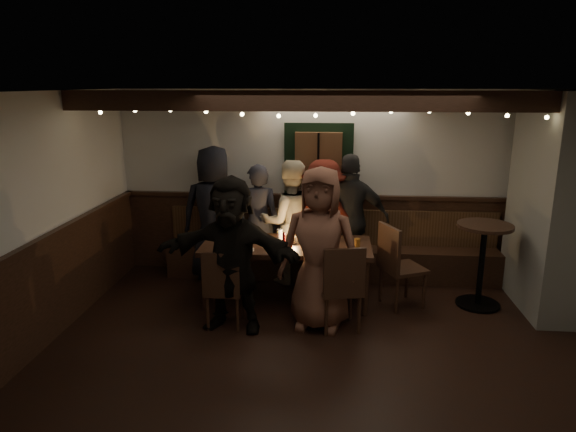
# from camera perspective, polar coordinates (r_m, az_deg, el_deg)

# --- Properties ---
(room) EXTENTS (6.02, 5.01, 2.62)m
(room) POSITION_cam_1_polar(r_m,az_deg,el_deg) (6.36, 14.55, -0.51)
(room) COLOR black
(room) RESTS_ON ground
(dining_table) EXTENTS (2.08, 0.89, 0.90)m
(dining_table) POSITION_cam_1_polar(r_m,az_deg,el_deg) (6.38, -0.17, -3.67)
(dining_table) COLOR black
(dining_table) RESTS_ON ground
(chair_near_left) EXTENTS (0.42, 0.42, 0.91)m
(chair_near_left) POSITION_cam_1_polar(r_m,az_deg,el_deg) (5.76, -7.19, -7.60)
(chair_near_left) COLOR black
(chair_near_left) RESTS_ON ground
(chair_near_right) EXTENTS (0.54, 0.54, 1.00)m
(chair_near_right) POSITION_cam_1_polar(r_m,az_deg,el_deg) (5.65, 5.98, -7.50)
(chair_near_right) COLOR black
(chair_near_right) RESTS_ON ground
(chair_end) EXTENTS (0.62, 0.62, 1.04)m
(chair_end) POSITION_cam_1_polar(r_m,az_deg,el_deg) (6.36, 11.96, -4.95)
(chair_end) COLOR black
(chair_end) RESTS_ON ground
(high_top) EXTENTS (0.65, 0.65, 1.04)m
(high_top) POSITION_cam_1_polar(r_m,az_deg,el_deg) (6.66, 20.79, -4.04)
(high_top) COLOR black
(high_top) RESTS_ON ground
(person_a) EXTENTS (0.95, 0.65, 1.87)m
(person_a) POSITION_cam_1_polar(r_m,az_deg,el_deg) (7.14, -8.16, 0.29)
(person_a) COLOR black
(person_a) RESTS_ON ground
(person_b) EXTENTS (0.62, 0.44, 1.63)m
(person_b) POSITION_cam_1_polar(r_m,az_deg,el_deg) (7.11, -3.34, -0.67)
(person_b) COLOR #2E2F3B
(person_b) RESTS_ON ground
(person_c) EXTENTS (0.95, 0.82, 1.69)m
(person_c) POSITION_cam_1_polar(r_m,az_deg,el_deg) (6.96, 0.22, -0.67)
(person_c) COLOR beige
(person_c) RESTS_ON ground
(person_d) EXTENTS (1.20, 0.82, 1.71)m
(person_d) POSITION_cam_1_polar(r_m,az_deg,el_deg) (6.93, 3.91, -0.74)
(person_d) COLOR #45110B
(person_d) RESTS_ON ground
(person_e) EXTENTS (1.05, 0.46, 1.78)m
(person_e) POSITION_cam_1_polar(r_m,az_deg,el_deg) (6.98, 6.95, -0.38)
(person_e) COLOR #252526
(person_e) RESTS_ON ground
(person_f) EXTENTS (1.67, 0.76, 1.73)m
(person_f) POSITION_cam_1_polar(r_m,az_deg,el_deg) (5.64, -6.29, -4.24)
(person_f) COLOR black
(person_f) RESTS_ON ground
(person_g) EXTENTS (0.98, 0.72, 1.83)m
(person_g) POSITION_cam_1_polar(r_m,az_deg,el_deg) (5.64, 3.52, -3.69)
(person_g) COLOR brown
(person_g) RESTS_ON ground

